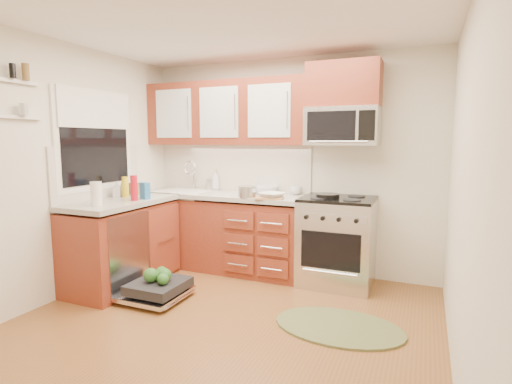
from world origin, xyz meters
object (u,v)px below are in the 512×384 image
at_px(sink, 184,201).
at_px(cup, 296,190).
at_px(paper_towel_roll, 96,194).
at_px(stock_pot, 247,192).
at_px(rug, 339,327).
at_px(range, 337,241).
at_px(bowl_a, 272,195).
at_px(microwave, 342,126).
at_px(dishwasher, 155,290).
at_px(skillet, 328,196).
at_px(cutting_board, 269,198).
at_px(bowl_b, 266,190).
at_px(upper_cabinets, 226,113).

height_order(sink, cup, cup).
relative_size(sink, paper_towel_roll, 2.65).
height_order(stock_pot, paper_towel_roll, paper_towel_roll).
relative_size(rug, stock_pot, 5.10).
xyz_separation_m(range, bowl_a, (-0.69, -0.18, 0.48)).
distance_m(microwave, cup, 0.91).
height_order(range, paper_towel_roll, paper_towel_roll).
bearing_deg(cup, paper_towel_roll, -135.03).
xyz_separation_m(dishwasher, paper_towel_roll, (-0.52, -0.17, 0.94)).
xyz_separation_m(range, skillet, (-0.09, -0.09, 0.50)).
height_order(rug, cutting_board, cutting_board).
height_order(range, rug, range).
height_order(rug, cup, cup).
height_order(rug, bowl_b, bowl_b).
relative_size(range, stock_pot, 4.50).
height_order(sink, cutting_board, cutting_board).
height_order(paper_towel_roll, bowl_b, paper_towel_roll).
xyz_separation_m(sink, bowl_a, (1.24, -0.17, 0.16)).
relative_size(stock_pot, bowl_a, 0.79).
xyz_separation_m(microwave, cup, (-0.54, 0.10, -0.72)).
distance_m(range, cup, 0.77).
relative_size(range, cup, 7.38).
height_order(stock_pot, cup, stock_pot).
bearing_deg(rug, upper_cabinets, 144.47).
relative_size(dishwasher, cup, 5.44).
bearing_deg(skillet, microwave, 65.51).
height_order(range, bowl_b, bowl_b).
distance_m(cutting_board, cup, 0.46).
relative_size(dishwasher, paper_towel_roll, 2.99).
xyz_separation_m(microwave, dishwasher, (-1.54, -1.25, -1.60)).
height_order(microwave, cup, microwave).
relative_size(rug, bowl_b, 3.73).
xyz_separation_m(microwave, skillet, (-0.09, -0.21, -0.73)).
height_order(microwave, rug, microwave).
xyz_separation_m(upper_cabinets, rug, (1.64, -1.17, -1.86)).
distance_m(stock_pot, bowl_a, 0.28).
distance_m(upper_cabinets, skillet, 1.61).
xyz_separation_m(microwave, rug, (0.24, -1.15, -1.69)).
distance_m(skillet, bowl_a, 0.60).
bearing_deg(cup, skillet, -34.51).
height_order(upper_cabinets, dishwasher, upper_cabinets).
bearing_deg(skillet, rug, -70.61).
bearing_deg(skillet, upper_cabinets, 170.04).
bearing_deg(microwave, range, -90.00).
xyz_separation_m(upper_cabinets, microwave, (1.41, -0.02, -0.18)).
distance_m(stock_pot, cup, 0.61).
bearing_deg(microwave, cutting_board, -154.84).
distance_m(sink, rug, 2.52).
xyz_separation_m(skillet, paper_towel_roll, (-1.97, -1.22, 0.07)).
bearing_deg(upper_cabinets, skillet, -9.96).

